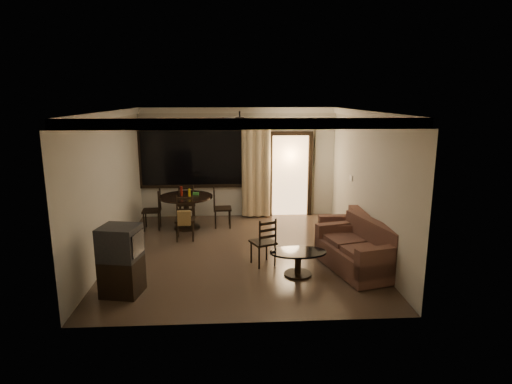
{
  "coord_description": "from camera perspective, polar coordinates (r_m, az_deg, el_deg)",
  "views": [
    {
      "loc": [
        -0.16,
        -8.14,
        3.07
      ],
      "look_at": [
        0.32,
        0.2,
        1.2
      ],
      "focal_mm": 30.0,
      "sensor_mm": 36.0,
      "label": 1
    }
  ],
  "objects": [
    {
      "name": "coffee_table",
      "position": [
        7.59,
        5.63,
        -8.92
      ],
      "size": [
        0.99,
        0.59,
        0.43
      ],
      "rotation": [
        0.0,
        0.0,
        0.35
      ],
      "color": "black",
      "rests_on": "ground"
    },
    {
      "name": "dining_chair_north",
      "position": [
        10.85,
        -9.17,
        -2.41
      ],
      "size": [
        0.44,
        0.44,
        0.95
      ],
      "rotation": [
        0.0,
        0.0,
        3.2
      ],
      "color": "black",
      "rests_on": "ground"
    },
    {
      "name": "dining_chair_west",
      "position": [
        10.36,
        -13.62,
        -3.32
      ],
      "size": [
        0.44,
        0.44,
        0.95
      ],
      "rotation": [
        0.0,
        0.0,
        -1.51
      ],
      "color": "black",
      "rests_on": "ground"
    },
    {
      "name": "dining_table",
      "position": [
        10.21,
        -9.28,
        -1.43
      ],
      "size": [
        1.25,
        1.25,
        1.0
      ],
      "rotation": [
        0.0,
        0.0,
        0.06
      ],
      "color": "black",
      "rests_on": "ground"
    },
    {
      "name": "tv_cabinet",
      "position": [
        7.09,
        -17.53,
        -8.69
      ],
      "size": [
        0.67,
        0.63,
        1.12
      ],
      "rotation": [
        0.0,
        0.0,
        -0.19
      ],
      "color": "black",
      "rests_on": "ground"
    },
    {
      "name": "room_shell",
      "position": [
        10.02,
        1.06,
        5.53
      ],
      "size": [
        5.5,
        6.7,
        5.5
      ],
      "color": "beige",
      "rests_on": "ground"
    },
    {
      "name": "sofa",
      "position": [
        7.96,
        13.63,
        -7.71
      ],
      "size": [
        1.25,
        1.8,
        0.87
      ],
      "rotation": [
        0.0,
        0.0,
        0.26
      ],
      "color": "#452720",
      "rests_on": "ground"
    },
    {
      "name": "ground",
      "position": [
        8.7,
        -2.04,
        -8.03
      ],
      "size": [
        5.5,
        5.5,
        0.0
      ],
      "primitive_type": "plane",
      "color": "#7F6651",
      "rests_on": "ground"
    },
    {
      "name": "armchair",
      "position": [
        8.86,
        11.74,
        -5.56
      ],
      "size": [
        0.83,
        0.83,
        0.83
      ],
      "rotation": [
        0.0,
        0.0,
        0.0
      ],
      "color": "#452720",
      "rests_on": "ground"
    },
    {
      "name": "dining_chair_south",
      "position": [
        9.47,
        -9.44,
        -4.51
      ],
      "size": [
        0.44,
        0.5,
        0.95
      ],
      "rotation": [
        0.0,
        0.0,
        0.06
      ],
      "color": "black",
      "rests_on": "ground"
    },
    {
      "name": "dining_chair_east",
      "position": [
        10.29,
        -4.56,
        -3.11
      ],
      "size": [
        0.44,
        0.44,
        0.95
      ],
      "rotation": [
        0.0,
        0.0,
        1.63
      ],
      "color": "black",
      "rests_on": "ground"
    },
    {
      "name": "side_chair",
      "position": [
        8.0,
        0.98,
        -7.83
      ],
      "size": [
        0.53,
        0.53,
        0.91
      ],
      "rotation": [
        0.0,
        0.0,
        3.55
      ],
      "color": "black",
      "rests_on": "ground"
    }
  ]
}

